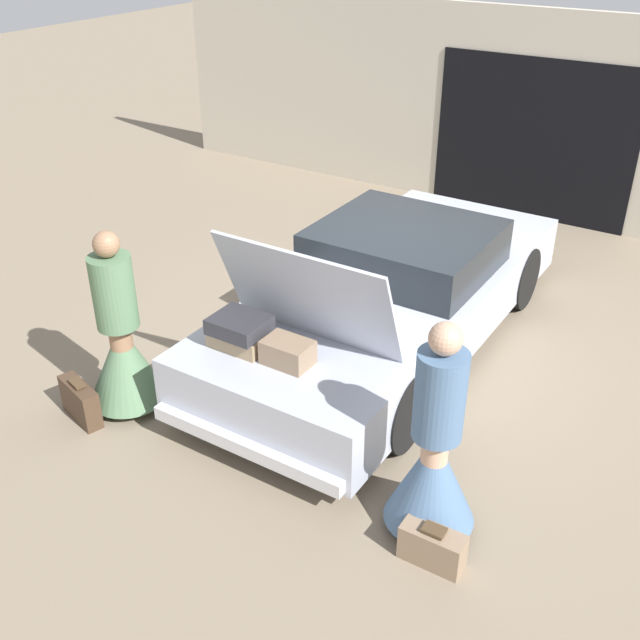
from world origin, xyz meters
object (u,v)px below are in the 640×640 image
at_px(car, 390,294).
at_px(person_right, 434,461).
at_px(suitcase_beside_left_person, 80,401).
at_px(suitcase_beside_right_person, 432,546).
at_px(person_left, 122,348).

distance_m(car, person_right, 2.62).
bearing_deg(suitcase_beside_left_person, person_right, 8.37).
bearing_deg(person_right, suitcase_beside_right_person, -164.31).
bearing_deg(suitcase_beside_right_person, suitcase_beside_left_person, -177.27).
distance_m(person_left, person_right, 2.95).
relative_size(car, suitcase_beside_left_person, 9.31).
bearing_deg(car, person_right, -55.66).
bearing_deg(suitcase_beside_right_person, person_right, 119.08).
height_order(person_left, suitcase_beside_right_person, person_left).
xyz_separation_m(car, person_right, (1.48, -2.16, 0.07)).
height_order(person_right, suitcase_beside_right_person, person_right).
bearing_deg(car, suitcase_beside_left_person, -122.48).
distance_m(car, suitcase_beside_right_person, 3.00).
relative_size(suitcase_beside_left_person, suitcase_beside_right_person, 1.15).
bearing_deg(car, suitcase_beside_right_person, -56.27).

